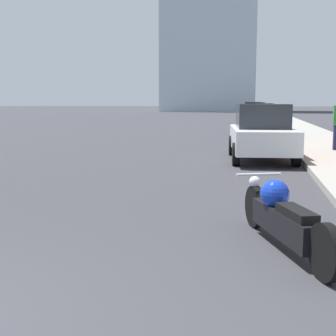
{
  "coord_description": "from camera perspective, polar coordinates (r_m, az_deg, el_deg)",
  "views": [
    {
      "loc": [
        3.1,
        -2.38,
        1.73
      ],
      "look_at": [
        1.89,
        4.22,
        0.79
      ],
      "focal_mm": 50.0,
      "sensor_mm": 36.0,
      "label": 1
    }
  ],
  "objects": [
    {
      "name": "sidewalk",
      "position": [
        42.5,
        14.13,
        5.56
      ],
      "size": [
        2.81,
        240.0,
        0.15
      ],
      "color": "gray",
      "rests_on": "ground_plane"
    },
    {
      "name": "motorcycle",
      "position": [
        5.76,
        13.75,
        -5.75
      ],
      "size": [
        1.07,
        2.5,
        0.79
      ],
      "rotation": [
        0.0,
        0.0,
        0.34
      ],
      "color": "black",
      "rests_on": "ground_plane"
    },
    {
      "name": "parked_car_red",
      "position": [
        39.45,
        10.5,
        6.63
      ],
      "size": [
        2.02,
        4.42,
        1.72
      ],
      "rotation": [
        0.0,
        0.0,
        0.02
      ],
      "color": "red",
      "rests_on": "ground_plane"
    },
    {
      "name": "parked_car_white",
      "position": [
        14.29,
        11.33,
        4.25
      ],
      "size": [
        2.09,
        4.35,
        1.68
      ],
      "rotation": [
        0.0,
        0.0,
        0.09
      ],
      "color": "silver",
      "rests_on": "ground_plane"
    },
    {
      "name": "parked_car_yellow",
      "position": [
        51.11,
        10.32,
        6.95
      ],
      "size": [
        2.13,
        4.19,
        1.76
      ],
      "rotation": [
        0.0,
        0.0,
        -0.04
      ],
      "color": "gold",
      "rests_on": "ground_plane"
    },
    {
      "name": "parked_car_blue",
      "position": [
        27.08,
        11.18,
        5.98
      ],
      "size": [
        2.08,
        4.27,
        1.67
      ],
      "rotation": [
        0.0,
        0.0,
        -0.08
      ],
      "color": "#1E3899",
      "rests_on": "ground_plane"
    }
  ]
}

